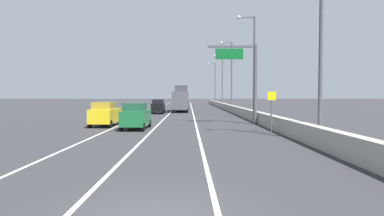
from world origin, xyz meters
name	(u,v)px	position (x,y,z in m)	size (l,w,h in m)	color
ground_plane	(185,108)	(0.00, 64.00, 0.00)	(320.00, 320.00, 0.00)	#2D2D30
lane_stripe_left	(155,109)	(-5.50, 55.00, 0.00)	(0.16, 130.00, 0.00)	silver
lane_stripe_center	(174,109)	(-2.00, 55.00, 0.00)	(0.16, 130.00, 0.00)	silver
lane_stripe_right	(192,109)	(1.50, 55.00, 0.00)	(0.16, 130.00, 0.00)	silver
jersey_barrier_right	(236,110)	(7.71, 40.00, 0.55)	(0.60, 120.00, 1.10)	#9E998E
overhead_sign_gantry	(247,74)	(6.37, 23.67, 4.73)	(4.68, 0.36, 7.50)	#47474C
speed_advisory_sign	(271,109)	(6.81, 16.28, 1.76)	(0.60, 0.11, 3.00)	#4C4C51
lamp_post_right_near	(317,28)	(8.42, 12.07, 6.71)	(2.14, 0.44, 11.87)	#4C4C51
lamp_post_right_second	(252,61)	(8.19, 30.77, 6.71)	(2.14, 0.44, 11.87)	#4C4C51
lamp_post_right_third	(230,72)	(8.03, 49.47, 6.71)	(2.14, 0.44, 11.87)	#4C4C51
lamp_post_right_fourth	(221,78)	(8.33, 68.17, 6.71)	(2.14, 0.44, 11.87)	#4C4C51
lamp_post_right_fifth	(214,81)	(8.21, 86.87, 6.71)	(2.14, 0.44, 11.87)	#4C4C51
car_gray_0	(180,104)	(-0.79, 58.31, 0.99)	(2.05, 4.85, 1.98)	slate
car_green_1	(136,116)	(-3.43, 19.14, 1.06)	(2.04, 4.18, 2.13)	#196033
car_yellow_2	(105,114)	(-6.56, 21.72, 1.06)	(2.05, 4.21, 2.14)	gold
car_black_3	(158,106)	(-3.66, 41.58, 1.04)	(1.82, 4.63, 2.10)	black
box_truck	(181,99)	(-0.44, 47.22, 2.00)	(2.57, 9.41, 4.37)	#4C4C51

